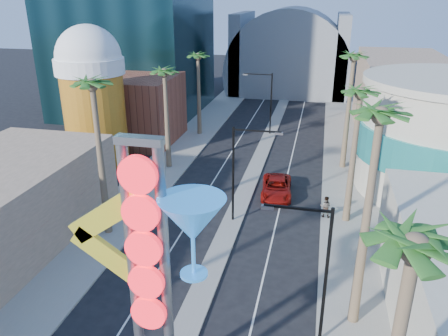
# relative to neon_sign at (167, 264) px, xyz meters

# --- Properties ---
(sidewalk_west) EXTENTS (5.00, 100.00, 0.15)m
(sidewalk_west) POSITION_rel_neon_sign_xyz_m (-10.32, 32.04, -7.23)
(sidewalk_west) COLOR gray
(sidewalk_west) RESTS_ON ground
(sidewalk_east) EXTENTS (5.00, 100.00, 0.15)m
(sidewalk_east) POSITION_rel_neon_sign_xyz_m (8.68, 32.04, -7.23)
(sidewalk_east) COLOR gray
(sidewalk_east) RESTS_ON ground
(median) EXTENTS (1.60, 84.00, 0.15)m
(median) POSITION_rel_neon_sign_xyz_m (-0.82, 35.04, -7.23)
(median) COLOR gray
(median) RESTS_ON ground
(brick_filler_west) EXTENTS (10.00, 10.00, 8.00)m
(brick_filler_west) POSITION_rel_neon_sign_xyz_m (-16.82, 35.04, -3.31)
(brick_filler_west) COLOR brown
(brick_filler_west) RESTS_ON ground
(filler_east) EXTENTS (10.00, 20.00, 10.00)m
(filler_east) POSITION_rel_neon_sign_xyz_m (15.18, 45.04, -2.31)
(filler_east) COLOR #8D745A
(filler_east) RESTS_ON ground
(beer_mug) EXTENTS (7.00, 7.00, 14.50)m
(beer_mug) POSITION_rel_neon_sign_xyz_m (-17.82, 27.04, 0.54)
(beer_mug) COLOR #AA5B16
(beer_mug) RESTS_ON ground
(canopy) EXTENTS (22.00, 16.00, 22.00)m
(canopy) POSITION_rel_neon_sign_xyz_m (-0.82, 69.04, -3.00)
(canopy) COLOR slate
(canopy) RESTS_ON ground
(neon_sign) EXTENTS (6.53, 2.60, 12.55)m
(neon_sign) POSITION_rel_neon_sign_xyz_m (0.00, 0.00, 0.00)
(neon_sign) COLOR gray
(neon_sign) RESTS_ON ground
(streetlight_0) EXTENTS (3.79, 0.25, 8.00)m
(streetlight_0) POSITION_rel_neon_sign_xyz_m (-0.27, 17.04, -2.43)
(streetlight_0) COLOR black
(streetlight_0) RESTS_ON ground
(streetlight_1) EXTENTS (3.79, 0.25, 8.00)m
(streetlight_1) POSITION_rel_neon_sign_xyz_m (-1.36, 41.04, -2.43)
(streetlight_1) COLOR black
(streetlight_1) RESTS_ON ground
(streetlight_2) EXTENTS (3.45, 0.25, 8.00)m
(streetlight_2) POSITION_rel_neon_sign_xyz_m (5.91, 5.04, -2.47)
(streetlight_2) COLOR black
(streetlight_2) RESTS_ON ground
(palm_1) EXTENTS (2.40, 2.40, 12.70)m
(palm_1) POSITION_rel_neon_sign_xyz_m (-9.82, 13.04, 3.52)
(palm_1) COLOR brown
(palm_1) RESTS_ON ground
(palm_2) EXTENTS (2.40, 2.40, 11.20)m
(palm_2) POSITION_rel_neon_sign_xyz_m (-9.82, 27.04, 2.17)
(palm_2) COLOR brown
(palm_2) RESTS_ON ground
(palm_3) EXTENTS (2.40, 2.40, 11.20)m
(palm_3) POSITION_rel_neon_sign_xyz_m (-9.82, 39.04, 2.17)
(palm_3) COLOR brown
(palm_3) RESTS_ON ground
(palm_4) EXTENTS (2.40, 2.40, 12.20)m
(palm_4) POSITION_rel_neon_sign_xyz_m (8.18, -2.96, 3.07)
(palm_4) COLOR brown
(palm_4) RESTS_ON ground
(palm_5) EXTENTS (2.40, 2.40, 13.20)m
(palm_5) POSITION_rel_neon_sign_xyz_m (8.18, 7.04, 3.96)
(palm_5) COLOR brown
(palm_5) RESTS_ON ground
(palm_6) EXTENTS (2.40, 2.40, 11.70)m
(palm_6) POSITION_rel_neon_sign_xyz_m (8.18, 19.04, 2.62)
(palm_6) COLOR brown
(palm_6) RESTS_ON ground
(palm_7) EXTENTS (2.40, 2.40, 12.70)m
(palm_7) POSITION_rel_neon_sign_xyz_m (8.18, 31.04, 3.52)
(palm_7) COLOR brown
(palm_7) RESTS_ON ground
(red_pickup) EXTENTS (3.12, 5.95, 1.60)m
(red_pickup) POSITION_rel_neon_sign_xyz_m (2.10, 22.64, -6.51)
(red_pickup) COLOR maroon
(red_pickup) RESTS_ON ground
(pedestrian_b) EXTENTS (0.97, 0.80, 1.82)m
(pedestrian_b) POSITION_rel_neon_sign_xyz_m (6.48, 19.18, -6.25)
(pedestrian_b) COLOR gray
(pedestrian_b) RESTS_ON sidewalk_east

